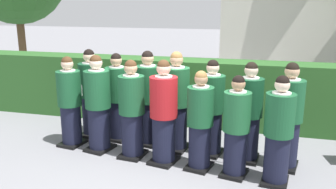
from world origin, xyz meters
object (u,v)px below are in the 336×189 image
(student_front_row_1, at_px, (98,106))
(student_rear_row_2, at_px, (148,100))
(student_front_row_0, at_px, (70,104))
(student_rear_row_1, at_px, (117,99))
(student_rear_row_6, at_px, (288,119))
(student_in_red_blazer, at_px, (164,115))
(student_rear_row_4, at_px, (212,110))
(student_rear_row_0, at_px, (91,95))
(student_front_row_4, at_px, (200,123))
(student_front_row_6, at_px, (278,134))
(student_front_row_2, at_px, (132,112))
(student_rear_row_5, at_px, (249,115))
(student_rear_row_3, at_px, (176,104))
(student_front_row_5, at_px, (236,129))

(student_front_row_1, height_order, student_rear_row_2, student_rear_row_2)
(student_front_row_0, distance_m, student_rear_row_1, 0.85)
(student_rear_row_6, bearing_deg, student_in_red_blazer, -170.73)
(student_front_row_1, xyz_separation_m, student_rear_row_4, (1.90, 0.32, -0.03))
(student_front_row_1, bearing_deg, student_rear_row_1, 78.06)
(student_in_red_blazer, bearing_deg, student_rear_row_1, 144.73)
(student_rear_row_0, bearing_deg, student_rear_row_2, -6.75)
(student_front_row_4, relative_size, student_rear_row_2, 0.91)
(student_rear_row_4, bearing_deg, student_front_row_6, -36.99)
(student_front_row_1, xyz_separation_m, student_front_row_6, (2.94, -0.47, -0.05))
(student_front_row_4, bearing_deg, student_front_row_2, 171.94)
(student_front_row_2, relative_size, student_rear_row_1, 1.00)
(student_front_row_6, distance_m, student_rear_row_5, 0.82)
(student_front_row_0, distance_m, student_rear_row_3, 1.89)
(student_front_row_1, height_order, student_rear_row_5, student_front_row_1)
(student_in_red_blazer, bearing_deg, student_front_row_6, -8.58)
(student_in_red_blazer, relative_size, student_rear_row_5, 1.03)
(student_front_row_1, distance_m, student_front_row_6, 2.98)
(student_front_row_2, height_order, student_front_row_6, student_front_row_2)
(student_in_red_blazer, bearing_deg, student_rear_row_4, 37.51)
(student_in_red_blazer, bearing_deg, student_front_row_4, -6.47)
(student_rear_row_2, relative_size, student_rear_row_6, 1.02)
(student_rear_row_4, bearing_deg, student_front_row_1, -170.56)
(student_front_row_4, xyz_separation_m, student_rear_row_0, (-2.26, 0.92, 0.07))
(student_front_row_2, distance_m, student_front_row_5, 1.73)
(student_rear_row_5, bearing_deg, student_rear_row_4, 171.37)
(student_in_red_blazer, xyz_separation_m, student_rear_row_4, (0.68, 0.52, -0.03))
(student_front_row_2, distance_m, student_rear_row_1, 0.86)
(student_front_row_6, height_order, student_rear_row_5, student_rear_row_5)
(student_front_row_2, xyz_separation_m, student_rear_row_6, (2.45, 0.21, 0.01))
(student_rear_row_4, relative_size, student_rear_row_6, 0.98)
(student_rear_row_1, height_order, student_rear_row_5, student_rear_row_1)
(student_front_row_4, relative_size, student_rear_row_5, 0.95)
(student_front_row_2, height_order, student_rear_row_6, student_rear_row_6)
(student_rear_row_3, bearing_deg, student_rear_row_1, 170.28)
(student_rear_row_1, bearing_deg, student_rear_row_0, 172.59)
(student_in_red_blazer, bearing_deg, student_rear_row_2, 124.18)
(student_front_row_6, distance_m, student_rear_row_1, 3.01)
(student_front_row_0, height_order, student_in_red_blazer, student_in_red_blazer)
(student_front_row_2, relative_size, student_rear_row_0, 0.98)
(student_rear_row_2, distance_m, student_rear_row_4, 1.18)
(student_front_row_0, height_order, student_rear_row_5, student_rear_row_5)
(student_front_row_1, relative_size, student_rear_row_3, 0.97)
(student_rear_row_5, bearing_deg, student_rear_row_3, 173.16)
(student_rear_row_4, height_order, student_rear_row_5, student_rear_row_5)
(student_front_row_6, relative_size, student_rear_row_2, 0.92)
(student_front_row_2, xyz_separation_m, student_rear_row_4, (1.25, 0.43, -0.01))
(student_front_row_6, height_order, student_rear_row_0, student_rear_row_0)
(student_rear_row_5, bearing_deg, student_rear_row_6, -11.93)
(student_front_row_6, bearing_deg, student_front_row_1, 170.98)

